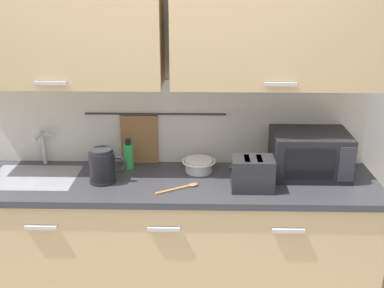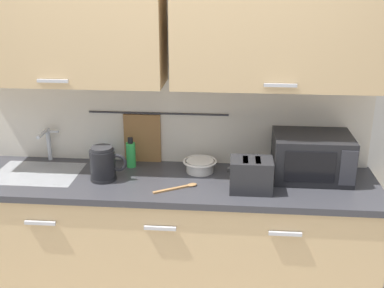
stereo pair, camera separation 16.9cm
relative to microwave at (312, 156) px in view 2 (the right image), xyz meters
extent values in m
cube|color=tan|center=(-0.87, -0.11, -0.61)|extent=(2.50, 0.60, 0.86)
cube|color=#B7B7BC|center=(-1.55, -0.42, -0.30)|extent=(0.18, 0.02, 0.02)
cube|color=#B7B7BC|center=(-0.87, -0.42, -0.30)|extent=(0.18, 0.02, 0.02)
cube|color=#B7B7BC|center=(-0.18, -0.42, -0.30)|extent=(0.18, 0.02, 0.02)
cube|color=#333338|center=(-0.87, -0.11, -0.16)|extent=(2.53, 0.63, 0.04)
cube|color=#9EA0A5|center=(-1.69, -0.09, -0.18)|extent=(0.52, 0.38, 0.09)
cube|color=silver|center=(-0.87, 0.22, 0.21)|extent=(3.70, 0.06, 2.50)
cube|color=beige|center=(-0.87, 0.19, 0.14)|extent=(2.50, 0.01, 0.55)
cube|color=tan|center=(-1.50, 0.03, 0.77)|extent=(1.22, 0.33, 0.70)
cube|color=#B7B7BC|center=(-1.50, -0.15, 0.47)|extent=(0.18, 0.01, 0.02)
cube|color=tan|center=(-0.23, 0.03, 0.77)|extent=(1.22, 0.33, 0.70)
cube|color=#B7B7BC|center=(-0.23, -0.15, 0.47)|extent=(0.18, 0.01, 0.02)
cylinder|color=#333338|center=(-0.96, 0.17, 0.19)|extent=(0.90, 0.01, 0.01)
cube|color=olive|center=(-1.06, 0.17, 0.01)|extent=(0.24, 0.02, 0.34)
cylinder|color=#B2B5BA|center=(-1.69, 0.14, -0.03)|extent=(0.03, 0.03, 0.22)
cylinder|color=#B2B5BA|center=(-1.69, 0.06, 0.07)|extent=(0.02, 0.16, 0.02)
cube|color=#B2B5BA|center=(-1.65, 0.14, 0.06)|extent=(0.07, 0.02, 0.01)
cube|color=black|center=(0.00, 0.00, 0.00)|extent=(0.46, 0.34, 0.27)
cube|color=black|center=(-0.04, -0.17, 0.00)|extent=(0.29, 0.01, 0.18)
cube|color=#2D2D33|center=(0.18, -0.17, 0.00)|extent=(0.09, 0.01, 0.21)
cylinder|color=black|center=(-1.25, -0.14, -0.13)|extent=(0.16, 0.16, 0.02)
cylinder|color=black|center=(-1.25, -0.14, -0.03)|extent=(0.15, 0.15, 0.17)
cylinder|color=#262628|center=(-1.25, -0.14, 0.06)|extent=(0.13, 0.13, 0.02)
torus|color=black|center=(-1.16, -0.14, -0.02)|extent=(0.11, 0.02, 0.11)
cylinder|color=green|center=(-1.12, 0.07, -0.06)|extent=(0.06, 0.06, 0.16)
cylinder|color=black|center=(-1.12, 0.07, 0.04)|extent=(0.03, 0.03, 0.04)
cylinder|color=blue|center=(-1.32, 0.11, -0.09)|extent=(0.08, 0.08, 0.09)
torus|color=blue|center=(-1.27, 0.11, -0.09)|extent=(0.06, 0.01, 0.06)
cylinder|color=silver|center=(-0.68, 0.03, -0.10)|extent=(0.17, 0.17, 0.07)
torus|color=silver|center=(-0.68, 0.03, -0.07)|extent=(0.21, 0.21, 0.01)
cube|color=#232326|center=(-0.37, -0.22, -0.04)|extent=(0.24, 0.17, 0.19)
cube|color=black|center=(-0.40, -0.22, 0.05)|extent=(0.03, 0.12, 0.01)
cube|color=black|center=(-0.33, -0.22, 0.05)|extent=(0.03, 0.12, 0.01)
cube|color=black|center=(-0.50, -0.22, -0.01)|extent=(0.02, 0.02, 0.02)
cube|color=#9E7042|center=(-0.82, -0.26, -0.13)|extent=(0.20, 0.13, 0.01)
ellipsoid|color=#9E7042|center=(-0.71, -0.19, -0.13)|extent=(0.07, 0.07, 0.01)
camera|label=1|loc=(-0.65, -2.75, 1.05)|focal=44.92mm
camera|label=2|loc=(-0.49, -2.74, 1.05)|focal=44.92mm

